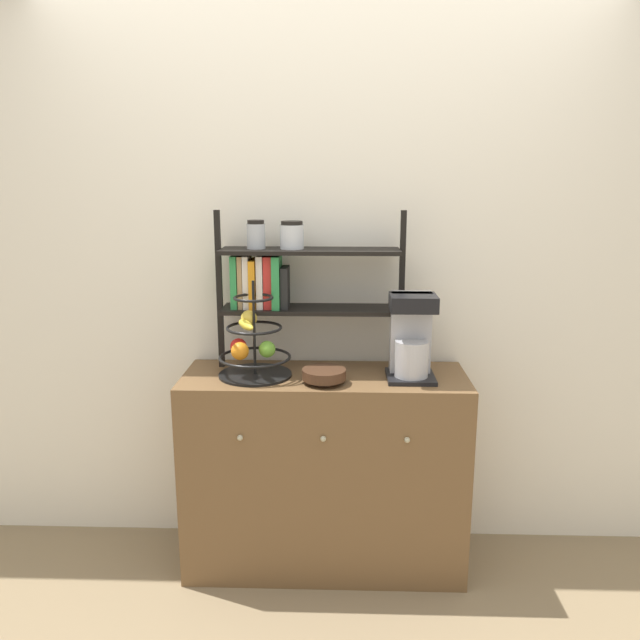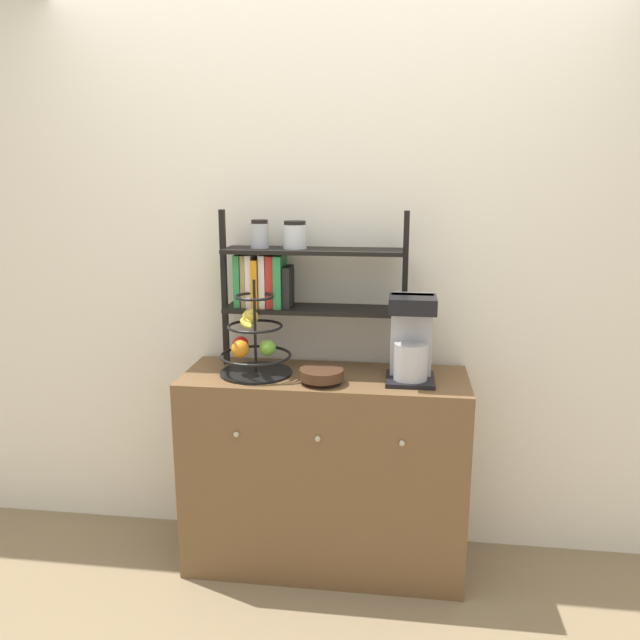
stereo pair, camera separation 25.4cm
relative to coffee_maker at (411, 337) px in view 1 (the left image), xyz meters
The scene contains 7 objects.
ground_plane 1.15m from the coffee_maker, 151.19° to the right, with size 12.00×12.00×0.00m, color #847051.
wall_back 0.51m from the coffee_maker, 142.27° to the left, with size 7.00×0.05×2.60m, color silver.
sideboard 0.73m from the coffee_maker, behind, with size 1.23×0.46×0.90m.
coffee_maker is the anchor object (origin of this frame).
fruit_stand 0.68m from the coffee_maker, behind, with size 0.31×0.31×0.42m.
wooden_bowl 0.40m from the coffee_maker, 166.23° to the right, with size 0.18×0.18×0.06m.
shelf_hutch 0.61m from the coffee_maker, 166.21° to the left, with size 0.82×0.20×0.70m.
Camera 1 is at (0.06, -2.35, 1.73)m, focal length 35.00 mm.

